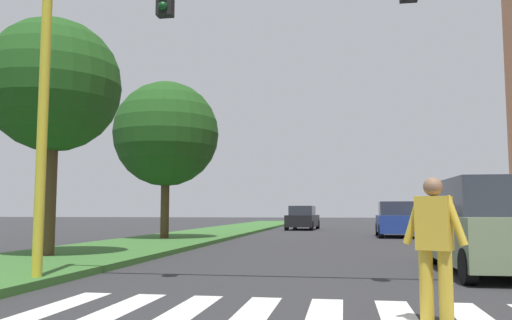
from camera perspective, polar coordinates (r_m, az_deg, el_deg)
ground_plane at (r=28.53m, az=9.05°, el=-8.07°), size 140.00×140.00×0.00m
crosswalk at (r=6.96m, az=7.51°, el=-16.24°), size 7.65×2.20×0.01m
median_strip at (r=27.48m, az=-5.68°, el=-8.05°), size 4.31×64.00×0.15m
tree_mid at (r=15.11m, az=-21.18°, el=7.52°), size 3.57×3.57×6.28m
tree_far at (r=22.82m, az=-9.75°, el=2.79°), size 4.49×4.49×6.68m
sidewalk_right at (r=27.52m, az=25.07°, el=-7.56°), size 3.00×64.00×0.15m
traffic_light_gantry at (r=9.56m, az=-10.47°, el=12.89°), size 7.63×0.30×6.00m
pedestrian_performer at (r=6.45m, az=18.85°, el=-8.53°), size 0.71×0.41×1.69m
suv_crossing at (r=12.03m, az=24.05°, el=-6.82°), size 2.02×4.63×1.97m
sedan_midblock at (r=27.22m, az=15.02°, el=-6.38°), size 1.96×4.12×1.75m
sedan_distant at (r=36.20m, az=5.10°, el=-6.36°), size 2.13×4.53×1.62m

